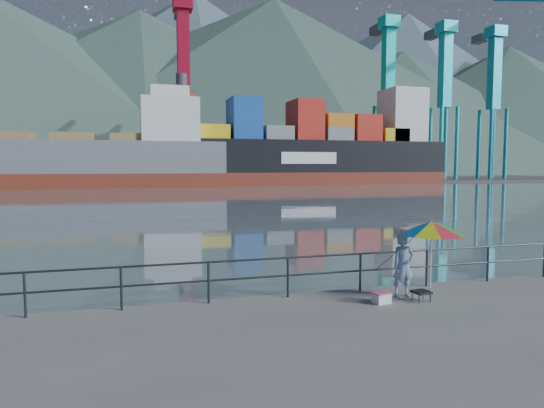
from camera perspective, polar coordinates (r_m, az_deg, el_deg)
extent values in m
cube|color=slate|center=(8.56, 20.44, -20.36)|extent=(24.00, 11.00, 0.50)
cube|color=slate|center=(139.81, -14.18, 3.13)|extent=(500.00, 280.00, 0.00)
cube|color=#514F4C|center=(103.79, -7.95, 2.76)|extent=(200.00, 40.00, 0.40)
cylinder|color=#2D3033|center=(12.54, 6.26, -6.07)|extent=(22.00, 0.05, 0.05)
cylinder|color=#2D3033|center=(12.63, 6.24, -8.08)|extent=(22.00, 0.05, 0.05)
cube|color=#2D3033|center=(12.64, 6.24, -8.30)|extent=(22.00, 0.06, 1.00)
cone|color=#385147|center=(216.92, -15.06, 12.61)|extent=(282.88, 282.88, 68.00)
cone|color=#385147|center=(231.94, 0.32, 13.73)|extent=(332.80, 332.80, 80.00)
cone|color=#385147|center=(263.43, 15.02, 10.51)|extent=(257.92, 257.92, 62.00)
cone|color=#385147|center=(309.30, 25.90, 10.05)|extent=(291.20, 291.20, 70.00)
cube|color=#194CA5|center=(102.77, -7.88, 3.46)|extent=(6.00, 2.40, 2.60)
cube|color=#267F3F|center=(103.88, -4.33, 4.94)|extent=(6.00, 2.40, 7.80)
cube|color=#267F3F|center=(105.40, -0.86, 4.24)|extent=(6.00, 2.40, 5.20)
cube|color=yellow|center=(107.29, 2.50, 4.24)|extent=(6.00, 2.40, 5.20)
cube|color=orange|center=(109.54, 5.74, 4.91)|extent=(6.00, 2.40, 7.80)
cube|color=gray|center=(112.11, 8.83, 4.21)|extent=(6.00, 2.40, 5.20)
cube|color=orange|center=(115.00, 11.78, 4.18)|extent=(6.00, 2.40, 5.20)
cube|color=red|center=(118.18, 14.57, 4.14)|extent=(6.00, 2.40, 5.20)
cube|color=#194CA5|center=(121.62, 17.22, 4.09)|extent=(6.00, 2.40, 5.20)
cube|color=#267F3F|center=(105.72, -8.13, 4.90)|extent=(6.00, 2.40, 7.80)
cube|color=orange|center=(106.84, -4.65, 3.53)|extent=(6.00, 2.40, 2.60)
cube|color=orange|center=(108.30, -1.28, 4.94)|extent=(6.00, 2.40, 7.80)
cube|color=orange|center=(110.15, 2.00, 3.58)|extent=(6.00, 2.40, 2.60)
cube|color=gray|center=(112.34, 5.16, 3.58)|extent=(6.00, 2.40, 2.60)
cube|color=red|center=(114.84, 8.21, 4.88)|extent=(6.00, 2.40, 7.80)
cube|color=orange|center=(117.68, 11.08, 3.56)|extent=(6.00, 2.40, 2.60)
cube|color=#194CA5|center=(120.77, 13.86, 4.77)|extent=(6.00, 2.40, 7.80)
cube|color=gray|center=(124.14, 16.47, 4.71)|extent=(6.00, 2.40, 7.80)
cube|color=gray|center=(108.69, -8.35, 4.89)|extent=(6.00, 2.40, 7.80)
cube|color=orange|center=(109.78, -4.96, 3.56)|extent=(6.00, 2.40, 2.60)
imported|color=#20498F|center=(12.71, 15.18, -6.99)|extent=(0.59, 0.39, 1.60)
cylinder|color=white|center=(12.47, 18.17, -6.80)|extent=(0.04, 0.04, 1.80)
cone|color=#DCF713|center=(12.32, 18.27, -2.68)|extent=(2.04, 2.04, 0.33)
cube|color=black|center=(12.54, 17.16, -9.86)|extent=(0.43, 0.43, 0.05)
cube|color=#2D3033|center=(12.57, 17.15, -10.43)|extent=(0.33, 0.33, 0.21)
cube|color=silver|center=(12.15, 12.77, -10.79)|extent=(0.45, 0.35, 0.23)
cylinder|color=black|center=(13.72, 14.01, -9.52)|extent=(0.17, 1.56, 1.10)
cube|color=maroon|center=(81.19, -22.55, 2.46)|extent=(47.22, 8.17, 2.50)
cube|color=gray|center=(81.16, -22.64, 5.11)|extent=(47.22, 8.17, 5.00)
cube|color=silver|center=(81.18, -11.96, 9.61)|extent=(9.00, 6.87, 7.00)
cube|color=maroon|center=(87.94, 3.35, 2.95)|extent=(54.01, 9.00, 2.50)
cube|color=black|center=(87.91, 3.37, 5.59)|extent=(54.01, 9.00, 5.60)
cube|color=silver|center=(97.13, 15.06, 9.96)|extent=(7.00, 7.20, 10.00)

